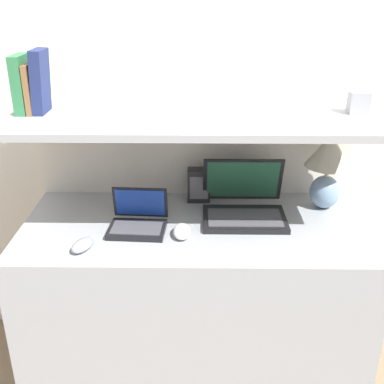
{
  "coord_description": "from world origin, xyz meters",
  "views": [
    {
      "loc": [
        0.01,
        -1.41,
        1.69
      ],
      "look_at": [
        -0.01,
        0.32,
        0.92
      ],
      "focal_mm": 45.0,
      "sensor_mm": 36.0,
      "label": 1
    }
  ],
  "objects_px": {
    "book_navy": "(40,82)",
    "laptop_small": "(138,221)",
    "computer_mouse": "(182,231)",
    "router_box": "(199,185)",
    "second_mouse": "(82,245)",
    "book_green": "(22,84)",
    "book_brown": "(31,88)",
    "laptop_large": "(244,206)",
    "shelf_gadget": "(359,103)",
    "table_lamp": "(328,164)"
  },
  "relations": [
    {
      "from": "book_navy",
      "to": "laptop_small",
      "type": "bearing_deg",
      "value": -16.82
    },
    {
      "from": "computer_mouse",
      "to": "book_navy",
      "type": "height_order",
      "value": "book_navy"
    },
    {
      "from": "router_box",
      "to": "book_navy",
      "type": "height_order",
      "value": "book_navy"
    },
    {
      "from": "second_mouse",
      "to": "book_green",
      "type": "relative_size",
      "value": 0.57
    },
    {
      "from": "computer_mouse",
      "to": "book_brown",
      "type": "xyz_separation_m",
      "value": [
        -0.57,
        0.16,
        0.52
      ]
    },
    {
      "from": "computer_mouse",
      "to": "router_box",
      "type": "distance_m",
      "value": 0.34
    },
    {
      "from": "laptop_small",
      "to": "book_navy",
      "type": "distance_m",
      "value": 0.65
    },
    {
      "from": "router_box",
      "to": "second_mouse",
      "type": "bearing_deg",
      "value": -134.27
    },
    {
      "from": "laptop_large",
      "to": "laptop_small",
      "type": "relative_size",
      "value": 1.47
    },
    {
      "from": "book_brown",
      "to": "shelf_gadget",
      "type": "height_order",
      "value": "book_brown"
    },
    {
      "from": "router_box",
      "to": "book_brown",
      "type": "distance_m",
      "value": 0.8
    },
    {
      "from": "router_box",
      "to": "book_navy",
      "type": "distance_m",
      "value": 0.79
    },
    {
      "from": "second_mouse",
      "to": "book_green",
      "type": "distance_m",
      "value": 0.65
    },
    {
      "from": "computer_mouse",
      "to": "shelf_gadget",
      "type": "xyz_separation_m",
      "value": [
        0.67,
        0.16,
        0.47
      ]
    },
    {
      "from": "laptop_large",
      "to": "second_mouse",
      "type": "height_order",
      "value": "laptop_large"
    },
    {
      "from": "book_navy",
      "to": "laptop_large",
      "type": "bearing_deg",
      "value": 0.92
    },
    {
      "from": "laptop_small",
      "to": "book_green",
      "type": "xyz_separation_m",
      "value": [
        -0.43,
        0.11,
        0.52
      ]
    },
    {
      "from": "router_box",
      "to": "book_green",
      "type": "bearing_deg",
      "value": -166.04
    },
    {
      "from": "computer_mouse",
      "to": "laptop_large",
      "type": "bearing_deg",
      "value": 34.79
    },
    {
      "from": "laptop_small",
      "to": "book_brown",
      "type": "relative_size",
      "value": 1.26
    },
    {
      "from": "shelf_gadget",
      "to": "book_brown",
      "type": "bearing_deg",
      "value": 180.0
    },
    {
      "from": "book_brown",
      "to": "computer_mouse",
      "type": "bearing_deg",
      "value": -16.06
    },
    {
      "from": "second_mouse",
      "to": "book_brown",
      "type": "relative_size",
      "value": 0.66
    },
    {
      "from": "book_navy",
      "to": "shelf_gadget",
      "type": "xyz_separation_m",
      "value": [
        1.2,
        0.0,
        -0.08
      ]
    },
    {
      "from": "laptop_small",
      "to": "shelf_gadget",
      "type": "relative_size",
      "value": 2.8
    },
    {
      "from": "laptop_large",
      "to": "book_navy",
      "type": "distance_m",
      "value": 0.94
    },
    {
      "from": "router_box",
      "to": "book_brown",
      "type": "bearing_deg",
      "value": -165.31
    },
    {
      "from": "laptop_large",
      "to": "book_green",
      "type": "bearing_deg",
      "value": -179.15
    },
    {
      "from": "laptop_small",
      "to": "book_green",
      "type": "bearing_deg",
      "value": 165.84
    },
    {
      "from": "laptop_large",
      "to": "computer_mouse",
      "type": "distance_m",
      "value": 0.31
    },
    {
      "from": "router_box",
      "to": "book_green",
      "type": "height_order",
      "value": "book_green"
    },
    {
      "from": "laptop_large",
      "to": "table_lamp",
      "type": "bearing_deg",
      "value": 14.3
    },
    {
      "from": "shelf_gadget",
      "to": "laptop_small",
      "type": "bearing_deg",
      "value": -172.74
    },
    {
      "from": "second_mouse",
      "to": "router_box",
      "type": "height_order",
      "value": "router_box"
    },
    {
      "from": "router_box",
      "to": "book_green",
      "type": "distance_m",
      "value": 0.84
    },
    {
      "from": "book_green",
      "to": "shelf_gadget",
      "type": "relative_size",
      "value": 2.6
    },
    {
      "from": "laptop_large",
      "to": "book_brown",
      "type": "height_order",
      "value": "book_brown"
    },
    {
      "from": "router_box",
      "to": "book_navy",
      "type": "bearing_deg",
      "value": -164.46
    },
    {
      "from": "table_lamp",
      "to": "laptop_small",
      "type": "height_order",
      "value": "table_lamp"
    },
    {
      "from": "laptop_large",
      "to": "router_box",
      "type": "distance_m",
      "value": 0.24
    },
    {
      "from": "laptop_small",
      "to": "router_box",
      "type": "xyz_separation_m",
      "value": [
        0.24,
        0.27,
        0.04
      ]
    },
    {
      "from": "computer_mouse",
      "to": "laptop_small",
      "type": "bearing_deg",
      "value": 162.36
    },
    {
      "from": "book_green",
      "to": "book_brown",
      "type": "xyz_separation_m",
      "value": [
        0.03,
        0.0,
        -0.02
      ]
    },
    {
      "from": "laptop_small",
      "to": "computer_mouse",
      "type": "distance_m",
      "value": 0.19
    },
    {
      "from": "book_brown",
      "to": "book_navy",
      "type": "xyz_separation_m",
      "value": [
        0.04,
        0.0,
        0.03
      ]
    },
    {
      "from": "laptop_large",
      "to": "laptop_small",
      "type": "distance_m",
      "value": 0.45
    },
    {
      "from": "computer_mouse",
      "to": "table_lamp",
      "type": "bearing_deg",
      "value": 23.66
    },
    {
      "from": "laptop_small",
      "to": "book_brown",
      "type": "distance_m",
      "value": 0.65
    },
    {
      "from": "table_lamp",
      "to": "second_mouse",
      "type": "distance_m",
      "value": 1.06
    },
    {
      "from": "book_navy",
      "to": "shelf_gadget",
      "type": "bearing_deg",
      "value": 0.0
    }
  ]
}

